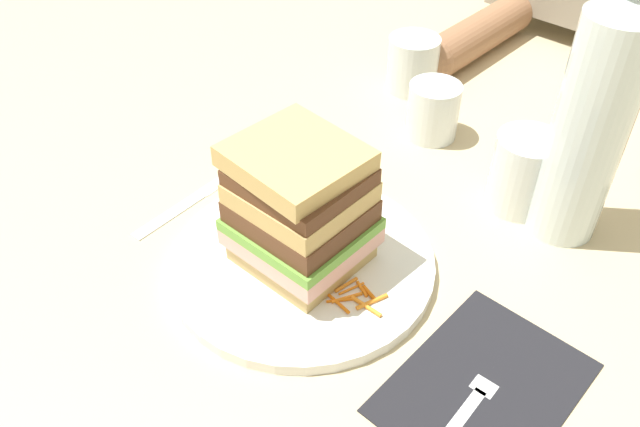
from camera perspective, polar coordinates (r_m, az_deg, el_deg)
ground_plane at (r=0.65m, az=-2.24°, el=-4.22°), size 3.00×3.00×0.00m
main_plate at (r=0.64m, az=-1.83°, el=-4.44°), size 0.26×0.26×0.01m
sandwich at (r=0.59m, az=-1.96°, el=0.31°), size 0.12×0.11×0.13m
carrot_shred_0 at (r=0.68m, az=-8.10°, el=-0.91°), size 0.02×0.02×0.00m
carrot_shred_1 at (r=0.68m, az=-6.38°, el=-0.74°), size 0.02×0.02×0.00m
carrot_shred_2 at (r=0.69m, az=-6.81°, el=0.33°), size 0.03×0.01×0.00m
carrot_shred_3 at (r=0.68m, az=-6.88°, el=-0.49°), size 0.02×0.02×0.00m
carrot_shred_4 at (r=0.67m, az=-4.89°, el=-0.82°), size 0.02×0.02×0.00m
carrot_shred_5 at (r=0.66m, az=-7.55°, el=-1.94°), size 0.02×0.01×0.00m
carrot_shred_6 at (r=0.69m, az=-7.62°, el=0.26°), size 0.03×0.00×0.00m
carrot_shred_7 at (r=0.60m, az=2.40°, el=-7.46°), size 0.02×0.03×0.00m
carrot_shred_8 at (r=0.61m, az=2.89°, el=-6.59°), size 0.01×0.03×0.00m
carrot_shred_9 at (r=0.60m, az=3.75°, el=-6.70°), size 0.02×0.01×0.00m
carrot_shred_10 at (r=0.60m, az=1.95°, el=-7.68°), size 0.02×0.02×0.00m
carrot_shred_11 at (r=0.59m, az=1.58°, el=-7.92°), size 0.03×0.01×0.00m
carrot_shred_12 at (r=0.61m, az=2.30°, el=-6.36°), size 0.01×0.03×0.00m
carrot_shred_13 at (r=0.60m, az=4.39°, el=-7.04°), size 0.02×0.01×0.00m
carrot_shred_14 at (r=0.59m, az=4.12°, el=-8.21°), size 0.03×0.00×0.00m
carrot_shred_15 at (r=0.59m, az=4.47°, el=-7.92°), size 0.01×0.03×0.00m
napkin_dark at (r=0.57m, az=14.11°, el=-14.95°), size 0.13×0.18×0.00m
fork at (r=0.55m, az=13.00°, el=-16.32°), size 0.02×0.17×0.00m
knife at (r=0.74m, az=-10.49°, el=1.74°), size 0.03×0.20×0.00m
juice_glass at (r=0.73m, az=17.51°, el=3.20°), size 0.07×0.07×0.09m
water_bottle at (r=0.66m, az=23.02°, el=7.77°), size 0.07×0.07×0.30m
empty_tumbler_0 at (r=0.82m, az=9.98°, el=8.96°), size 0.06×0.06×0.07m
empty_tumbler_1 at (r=0.92m, az=8.21°, el=12.99°), size 0.07×0.07×0.08m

